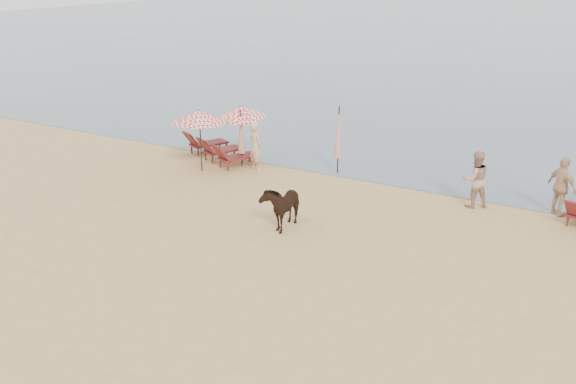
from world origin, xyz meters
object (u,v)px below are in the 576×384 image
object	(u,v)px
umbrella_open_left_b	(241,112)
beachgoer_right_b	(562,187)
umbrella_open_left_a	(199,116)
beachgoer_right_a	(475,179)
umbrella_closed_right	(339,132)
cow	(282,205)
lounger_cluster_left	(218,149)
umbrella_closed_left	(241,132)
beachgoer_left	(256,146)

from	to	relation	value
umbrella_open_left_b	beachgoer_right_b	size ratio (longest dim) A/B	1.24
umbrella_open_left_a	beachgoer_right_a	distance (m)	10.17
umbrella_open_left_a	umbrella_closed_right	distance (m)	5.22
beachgoer_right_a	cow	bearing A→B (deg)	5.75
lounger_cluster_left	umbrella_closed_right	xyz separation A→B (m)	(4.92, 0.86, 1.12)
umbrella_open_left_b	beachgoer_right_a	bearing A→B (deg)	4.24
lounger_cluster_left	umbrella_open_left_b	xyz separation A→B (m)	(1.02, 0.22, 1.58)
beachgoer_right_a	beachgoer_right_b	bearing A→B (deg)	153.90
umbrella_open_left_a	umbrella_closed_right	world-z (taller)	umbrella_closed_right
umbrella_closed_right	beachgoer_right_a	distance (m)	5.49
umbrella_open_left_a	umbrella_open_left_b	world-z (taller)	umbrella_open_left_a
umbrella_closed_right	beachgoer_right_a	bearing A→B (deg)	-9.94
umbrella_closed_left	beachgoer_right_b	size ratio (longest dim) A/B	1.17
cow	beachgoer_right_a	world-z (taller)	beachgoer_right_a
umbrella_open_left_a	beachgoer_right_b	bearing A→B (deg)	30.23
umbrella_open_left_a	beachgoer_right_b	size ratio (longest dim) A/B	1.24
lounger_cluster_left	beachgoer_right_b	distance (m)	12.85
umbrella_open_left_a	cow	size ratio (longest dim) A/B	1.43
umbrella_open_left_a	umbrella_closed_left	distance (m)	1.78
umbrella_open_left_a	beachgoer_right_a	bearing A→B (deg)	29.25
umbrella_open_left_a	umbrella_closed_left	xyz separation A→B (m)	(1.00, 1.26, -0.76)
umbrella_closed_right	umbrella_open_left_a	bearing A→B (deg)	-153.27
umbrella_open_left_a	umbrella_closed_left	size ratio (longest dim) A/B	1.06
umbrella_open_left_b	cow	distance (m)	6.84
umbrella_open_left_a	beachgoer_left	distance (m)	2.40
umbrella_open_left_b	umbrella_closed_left	bearing A→B (deg)	-52.98
beachgoer_left	beachgoer_right_b	world-z (taller)	beachgoer_right_b
lounger_cluster_left	beachgoer_right_b	bearing A→B (deg)	26.75
umbrella_closed_right	cow	size ratio (longest dim) A/B	1.56
umbrella_open_left_b	beachgoer_right_b	bearing A→B (deg)	7.42
umbrella_open_left_b	umbrella_closed_left	world-z (taller)	umbrella_open_left_b
cow	beachgoer_right_b	world-z (taller)	beachgoer_right_b
beachgoer_right_b	beachgoer_right_a	bearing A→B (deg)	51.89
umbrella_open_left_b	umbrella_closed_left	size ratio (longest dim) A/B	1.06
umbrella_open_left_a	beachgoer_right_a	size ratio (longest dim) A/B	1.26
lounger_cluster_left	beachgoer_left	distance (m)	2.03
umbrella_closed_right	cow	xyz separation A→B (m)	(0.75, -5.49, -0.89)
umbrella_open_left_a	beachgoer_left	world-z (taller)	umbrella_open_left_a
umbrella_closed_left	umbrella_closed_right	distance (m)	3.80
umbrella_open_left_a	umbrella_open_left_b	distance (m)	1.85
umbrella_open_left_b	beachgoer_left	size ratio (longest dim) A/B	1.27
lounger_cluster_left	umbrella_open_left_a	size ratio (longest dim) A/B	1.50
lounger_cluster_left	beachgoer_left	size ratio (longest dim) A/B	1.91
cow	beachgoer_right_b	size ratio (longest dim) A/B	0.87
lounger_cluster_left	beachgoer_left	world-z (taller)	beachgoer_left
lounger_cluster_left	beachgoer_left	xyz separation A→B (m)	(1.96, -0.25, 0.46)
umbrella_closed_left	umbrella_closed_right	world-z (taller)	umbrella_closed_right
lounger_cluster_left	cow	distance (m)	7.32
lounger_cluster_left	umbrella_open_left_a	distance (m)	2.24
umbrella_open_left_a	beachgoer_right_b	xyz separation A→B (m)	(12.55, 1.97, -1.18)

